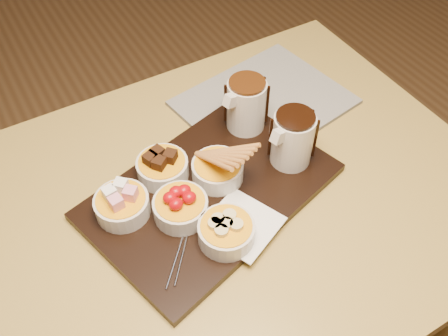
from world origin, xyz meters
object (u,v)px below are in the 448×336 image
dining_table (192,240)px  bowl_strawberries (181,208)px  serving_board (211,191)px  pitcher_dark_chocolate (292,139)px  pitcher_milk_chocolate (246,105)px  newspaper (264,102)px

dining_table → bowl_strawberries: bowl_strawberries is taller
dining_table → serving_board: bearing=16.0°
serving_board → dining_table: bearing=-179.6°
serving_board → bowl_strawberries: bowl_strawberries is taller
pitcher_dark_chocolate → pitcher_milk_chocolate: bearing=85.6°
bowl_strawberries → newspaper: size_ratio=0.28×
bowl_strawberries → newspaper: (0.31, 0.19, -0.03)m
dining_table → pitcher_milk_chocolate: 0.30m
dining_table → pitcher_dark_chocolate: bearing=0.6°
bowl_strawberries → newspaper: 0.37m
serving_board → pitcher_dark_chocolate: bearing=-20.0°
dining_table → serving_board: 0.12m
serving_board → pitcher_dark_chocolate: size_ratio=4.14×
serving_board → pitcher_dark_chocolate: (0.18, -0.01, 0.06)m
serving_board → bowl_strawberries: (-0.08, -0.03, 0.03)m
pitcher_dark_chocolate → newspaper: (0.06, 0.18, -0.07)m
pitcher_milk_chocolate → newspaper: (0.08, 0.05, -0.07)m
pitcher_dark_chocolate → pitcher_milk_chocolate: size_ratio=1.00×
dining_table → pitcher_milk_chocolate: size_ratio=10.79×
bowl_strawberries → pitcher_dark_chocolate: pitcher_dark_chocolate is taller
bowl_strawberries → pitcher_milk_chocolate: 0.27m
pitcher_milk_chocolate → newspaper: pitcher_milk_chocolate is taller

